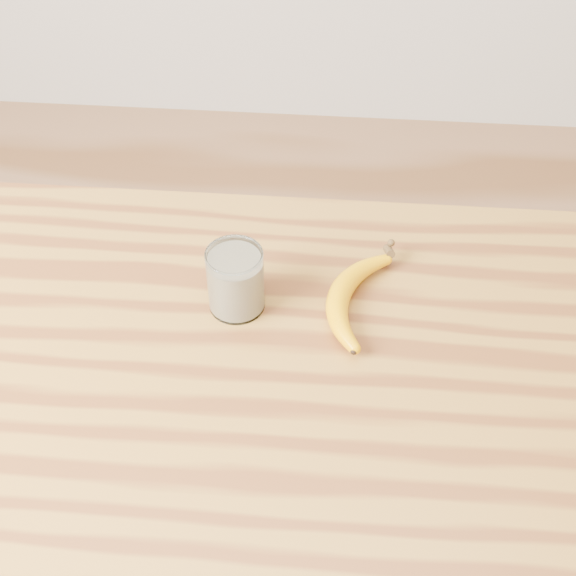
{
  "coord_description": "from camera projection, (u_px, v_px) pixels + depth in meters",
  "views": [
    {
      "loc": [
        0.16,
        -0.57,
        1.69
      ],
      "look_at": [
        0.1,
        0.17,
        0.93
      ],
      "focal_mm": 50.0,
      "sensor_mm": 36.0,
      "label": 1
    }
  ],
  "objects": [
    {
      "name": "table",
      "position": [
        205.0,
        459.0,
        1.07
      ],
      "size": [
        1.2,
        0.8,
        0.9
      ],
      "color": "olive",
      "rests_on": "ground"
    },
    {
      "name": "room",
      "position": [
        153.0,
        70.0,
        0.65
      ],
      "size": [
        4.04,
        4.04,
        2.7
      ],
      "color": "#976C48",
      "rests_on": "ground"
    },
    {
      "name": "smoothie_glass",
      "position": [
        236.0,
        281.0,
        1.05
      ],
      "size": [
        0.08,
        0.08,
        0.09
      ],
      "color": "white",
      "rests_on": "table"
    },
    {
      "name": "banana",
      "position": [
        339.0,
        294.0,
        1.08
      ],
      "size": [
        0.15,
        0.27,
        0.03
      ],
      "primitive_type": null,
      "rotation": [
        0.0,
        0.0,
        -0.24
      ],
      "color": "#E69C00",
      "rests_on": "table"
    }
  ]
}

